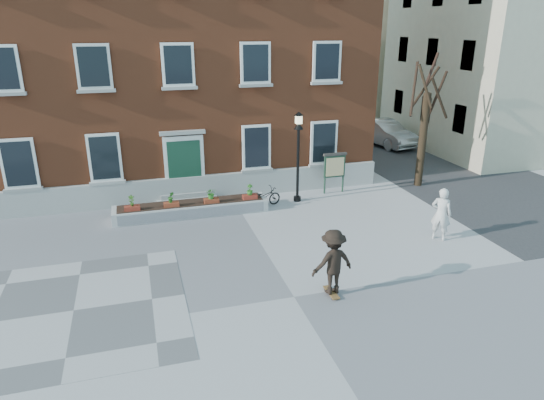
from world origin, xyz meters
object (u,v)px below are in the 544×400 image
object	(u,v)px
lamp_post	(298,144)
skateboarder	(333,262)
bicycle	(264,197)
bystander	(441,214)
notice_board	(335,166)
parked_car	(384,133)

from	to	relation	value
lamp_post	skateboarder	bearing A→B (deg)	-101.71
bicycle	skateboarder	bearing A→B (deg)	163.62
bystander	lamp_post	xyz separation A→B (m)	(-3.61, 5.22, 1.57)
bystander	skateboarder	world-z (taller)	skateboarder
bicycle	notice_board	world-z (taller)	notice_board
parked_car	notice_board	size ratio (longest dim) A/B	2.58
bystander	notice_board	xyz separation A→B (m)	(-1.64, 5.80, 0.29)
bicycle	skateboarder	xyz separation A→B (m)	(0.01, -7.40, 0.62)
parked_car	bystander	world-z (taller)	bystander
parked_car	bystander	xyz separation A→B (m)	(-5.09, -13.57, 0.18)
skateboarder	bystander	bearing A→B (deg)	25.32
bicycle	bystander	xyz separation A→B (m)	(5.21, -4.94, 0.55)
bicycle	lamp_post	size ratio (longest dim) A/B	0.41
bicycle	skateboarder	distance (m)	7.43
lamp_post	skateboarder	size ratio (longest dim) A/B	1.96
parked_car	lamp_post	size ratio (longest dim) A/B	1.23
notice_board	skateboarder	distance (m)	9.00
skateboarder	notice_board	bearing A→B (deg)	66.69
lamp_post	bicycle	bearing A→B (deg)	-169.92
bicycle	parked_car	distance (m)	13.44
bicycle	notice_board	bearing A→B (deg)	-92.76
bystander	lamp_post	distance (m)	6.54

